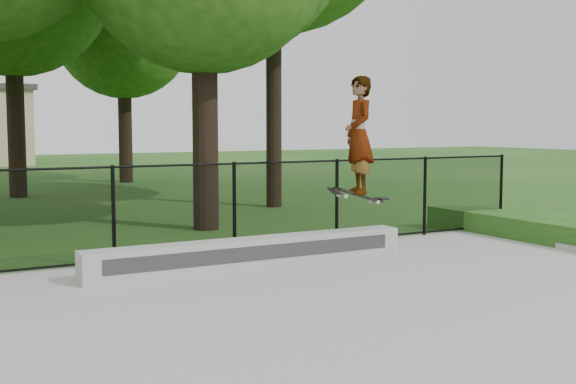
{
  "coord_description": "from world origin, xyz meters",
  "views": [
    {
      "loc": [
        -2.97,
        -4.76,
        2.15
      ],
      "look_at": [
        2.05,
        4.2,
        1.2
      ],
      "focal_mm": 45.0,
      "sensor_mm": 36.0,
      "label": 1
    }
  ],
  "objects": [
    {
      "name": "skater_airborne",
      "position": [
        3.42,
        4.41,
        1.97
      ],
      "size": [
        0.81,
        0.75,
        2.01
      ],
      "color": "black",
      "rests_on": "ground"
    },
    {
      "name": "chainlink_fence",
      "position": [
        0.0,
        5.9,
        0.81
      ],
      "size": [
        16.06,
        0.06,
        1.5
      ],
      "color": "black",
      "rests_on": "concrete_slab"
    },
    {
      "name": "grind_ledge",
      "position": [
        1.73,
        4.7,
        0.27
      ],
      "size": [
        5.08,
        0.4,
        0.43
      ],
      "primitive_type": "cube",
      "color": "#A5A6A1",
      "rests_on": "concrete_slab"
    }
  ]
}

